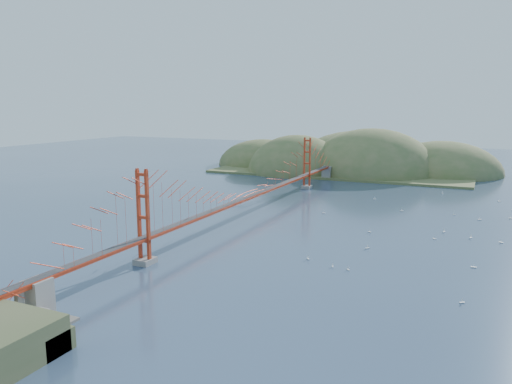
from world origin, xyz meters
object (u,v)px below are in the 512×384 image
at_px(sailboat_1, 370,231).
at_px(bridge, 251,175).
at_px(sailboat_2, 474,266).
at_px(fort, 26,315).
at_px(sailboat_0, 333,266).

bearing_deg(sailboat_1, bridge, 170.34).
height_order(bridge, sailboat_2, bridge).
distance_m(fort, sailboat_0, 33.39).
xyz_separation_m(bridge, sailboat_1, (21.62, -3.68, -6.86)).
distance_m(bridge, sailboat_2, 39.98).
bearing_deg(fort, bridge, 90.48).
bearing_deg(bridge, sailboat_1, -9.66).
bearing_deg(sailboat_0, bridge, 134.09).
bearing_deg(sailboat_0, sailboat_2, 23.81).
bearing_deg(sailboat_1, fort, -115.60).
xyz_separation_m(bridge, fort, (0.40, -47.98, -6.34)).
bearing_deg(bridge, sailboat_0, -45.91).
distance_m(fort, sailboat_2, 48.82).
height_order(fort, sailboat_2, fort).
distance_m(sailboat_0, sailboat_1, 18.11).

